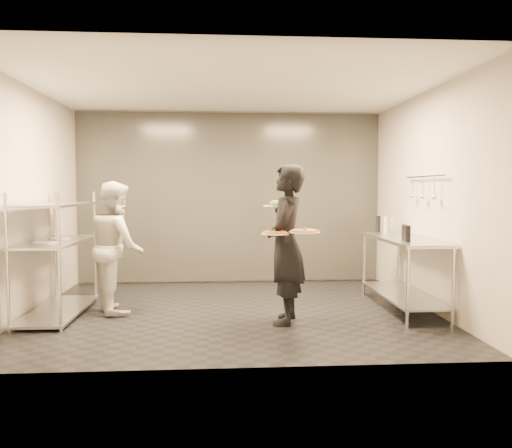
{
  "coord_description": "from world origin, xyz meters",
  "views": [
    {
      "loc": [
        -0.14,
        -6.19,
        1.54
      ],
      "look_at": [
        0.29,
        0.04,
        1.1
      ],
      "focal_mm": 35.0,
      "sensor_mm": 36.0,
      "label": 1
    }
  ],
  "objects": [
    {
      "name": "room_shell",
      "position": [
        0.0,
        1.18,
        1.4
      ],
      "size": [
        5.0,
        4.0,
        2.8
      ],
      "color": "black",
      "rests_on": "ground"
    },
    {
      "name": "bottle_clear",
      "position": [
        2.31,
        0.8,
        1.02
      ],
      "size": [
        0.06,
        0.06,
        0.21
      ],
      "primitive_type": "cylinder",
      "color": "gray",
      "rests_on": "prep_counter"
    },
    {
      "name": "prep_counter",
      "position": [
        2.18,
        0.0,
        0.63
      ],
      "size": [
        0.6,
        1.8,
        0.92
      ],
      "color": "silver",
      "rests_on": "ground"
    },
    {
      "name": "pos_monitor",
      "position": [
        2.06,
        -0.4,
        1.02
      ],
      "size": [
        0.09,
        0.27,
        0.19
      ],
      "primitive_type": "cube",
      "rotation": [
        0.0,
        0.0,
        -0.16
      ],
      "color": "black",
      "rests_on": "prep_counter"
    },
    {
      "name": "utensil_rail",
      "position": [
        2.43,
        -0.0,
        1.55
      ],
      "size": [
        0.07,
        1.2,
        0.31
      ],
      "color": "silver",
      "rests_on": "room_shell"
    },
    {
      "name": "salad_plate",
      "position": [
        0.5,
        -0.31,
        1.36
      ],
      "size": [
        0.28,
        0.28,
        0.07
      ],
      "color": "silver",
      "rests_on": "waiter"
    },
    {
      "name": "bottle_dark",
      "position": [
        2.1,
        0.8,
        1.04
      ],
      "size": [
        0.07,
        0.07,
        0.24
      ],
      "primitive_type": "cylinder",
      "color": "black",
      "rests_on": "prep_counter"
    },
    {
      "name": "pass_rack",
      "position": [
        -2.15,
        -0.0,
        0.77
      ],
      "size": [
        0.6,
        1.6,
        1.5
      ],
      "color": "silver",
      "rests_on": "ground"
    },
    {
      "name": "chef",
      "position": [
        -1.46,
        0.13,
        0.82
      ],
      "size": [
        0.87,
        0.97,
        1.63
      ],
      "primitive_type": "imported",
      "rotation": [
        0.0,
        0.0,
        1.96
      ],
      "color": "silver",
      "rests_on": "ground"
    },
    {
      "name": "waiter",
      "position": [
        0.59,
        -0.57,
        0.91
      ],
      "size": [
        0.57,
        0.74,
        1.82
      ],
      "primitive_type": "imported",
      "rotation": [
        0.0,
        0.0,
        -1.8
      ],
      "color": "black",
      "rests_on": "ground"
    },
    {
      "name": "pizza_plate_near",
      "position": [
        0.44,
        -0.78,
        1.06
      ],
      "size": [
        0.3,
        0.3,
        0.05
      ],
      "color": "silver",
      "rests_on": "waiter"
    },
    {
      "name": "bottle_green",
      "position": [
        2.18,
        0.69,
        1.04
      ],
      "size": [
        0.07,
        0.07,
        0.24
      ],
      "primitive_type": "cylinder",
      "color": "gray",
      "rests_on": "prep_counter"
    },
    {
      "name": "pizza_plate_far",
      "position": [
        0.76,
        -0.82,
        1.08
      ],
      "size": [
        0.35,
        0.35,
        0.05
      ],
      "color": "silver",
      "rests_on": "waiter"
    }
  ]
}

